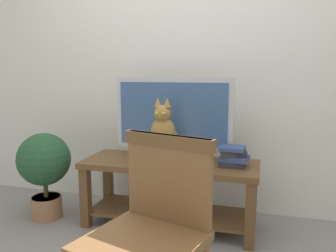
# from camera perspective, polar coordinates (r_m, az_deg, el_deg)

# --- Properties ---
(back_wall) EXTENTS (7.00, 0.12, 2.80)m
(back_wall) POSITION_cam_1_polar(r_m,az_deg,el_deg) (3.04, 2.58, 12.64)
(back_wall) COLOR silver
(back_wall) RESTS_ON ground
(tv_stand) EXTENTS (1.35, 0.50, 0.52)m
(tv_stand) POSITION_cam_1_polar(r_m,az_deg,el_deg) (2.70, 0.29, -9.36)
(tv_stand) COLOR brown
(tv_stand) RESTS_ON ground
(tv) EXTENTS (0.94, 0.20, 0.65)m
(tv) POSITION_cam_1_polar(r_m,az_deg,el_deg) (2.67, 0.87, 1.55)
(tv) COLOR #B7B7BC
(tv) RESTS_ON tv_stand
(media_box) EXTENTS (0.35, 0.23, 0.06)m
(media_box) POSITION_cam_1_polar(r_m,az_deg,el_deg) (2.59, -0.64, -5.58)
(media_box) COLOR #ADADB2
(media_box) RESTS_ON tv_stand
(cat) EXTENTS (0.21, 0.30, 0.44)m
(cat) POSITION_cam_1_polar(r_m,az_deg,el_deg) (2.54, -0.71, -1.42)
(cat) COLOR olive
(cat) RESTS_ON media_box
(wooden_chair) EXTENTS (0.59, 0.59, 0.93)m
(wooden_chair) POSITION_cam_1_polar(r_m,az_deg,el_deg) (1.59, -2.52, -15.62)
(wooden_chair) COLOR brown
(wooden_chair) RESTS_ON ground
(book_stack) EXTENTS (0.22, 0.19, 0.15)m
(book_stack) POSITION_cam_1_polar(r_m,az_deg,el_deg) (2.55, 10.86, -5.04)
(book_stack) COLOR #2D2D33
(book_stack) RESTS_ON tv_stand
(potted_plant) EXTENTS (0.43, 0.43, 0.72)m
(potted_plant) POSITION_cam_1_polar(r_m,az_deg,el_deg) (2.99, -20.03, -6.26)
(potted_plant) COLOR #9E6B4C
(potted_plant) RESTS_ON ground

